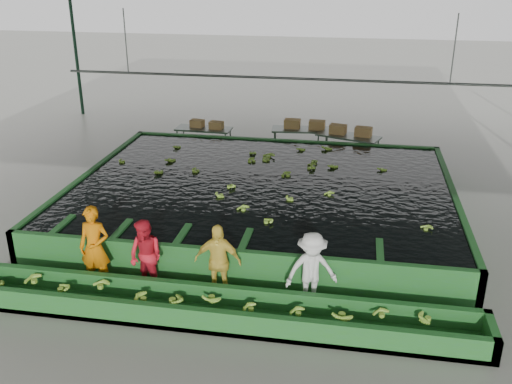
% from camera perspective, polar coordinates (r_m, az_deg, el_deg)
% --- Properties ---
extents(ground, '(80.00, 80.00, 0.00)m').
position_cam_1_polar(ground, '(14.21, -0.36, -4.49)').
color(ground, gray).
rests_on(ground, ground).
extents(shed_roof, '(20.00, 22.00, 0.04)m').
position_cam_1_polar(shed_roof, '(12.78, -0.41, 15.99)').
color(shed_roof, gray).
rests_on(shed_roof, shed_posts).
extents(shed_posts, '(20.00, 22.00, 5.00)m').
position_cam_1_polar(shed_posts, '(13.28, -0.38, 5.20)').
color(shed_posts, black).
rests_on(shed_posts, ground).
extents(flotation_tank, '(10.00, 8.00, 0.90)m').
position_cam_1_polar(flotation_tank, '(15.37, 0.66, -0.51)').
color(flotation_tank, '#205D23').
rests_on(flotation_tank, ground).
extents(tank_water, '(9.70, 7.70, 0.00)m').
position_cam_1_polar(tank_water, '(15.22, 0.66, 0.88)').
color(tank_water, black).
rests_on(tank_water, flotation_tank).
extents(sorting_trough, '(10.00, 1.00, 0.50)m').
position_cam_1_polar(sorting_trough, '(11.04, -3.83, -11.59)').
color(sorting_trough, '#205D23').
rests_on(sorting_trough, ground).
extents(cableway_rail, '(0.08, 0.08, 14.00)m').
position_cam_1_polar(cableway_rail, '(17.96, 2.58, 11.31)').
color(cableway_rail, '#59605B').
rests_on(cableway_rail, shed_roof).
extents(rail_hanger_left, '(0.04, 0.04, 2.00)m').
position_cam_1_polar(rail_hanger_left, '(19.11, -12.89, 14.49)').
color(rail_hanger_left, '#59605B').
rests_on(rail_hanger_left, shed_roof).
extents(rail_hanger_right, '(0.04, 0.04, 2.00)m').
position_cam_1_polar(rail_hanger_right, '(17.85, 19.21, 13.34)').
color(rail_hanger_right, '#59605B').
rests_on(rail_hanger_right, shed_roof).
extents(worker_a, '(0.66, 0.44, 1.79)m').
position_cam_1_polar(worker_a, '(12.25, -15.83, -5.34)').
color(worker_a, '#CE6B06').
rests_on(worker_a, ground).
extents(worker_b, '(0.93, 0.84, 1.57)m').
position_cam_1_polar(worker_b, '(11.88, -10.95, -6.34)').
color(worker_b, red).
rests_on(worker_b, ground).
extents(worker_c, '(0.96, 0.42, 1.62)m').
position_cam_1_polar(worker_c, '(11.45, -3.85, -6.97)').
color(worker_c, yellow).
rests_on(worker_c, ground).
extents(worker_d, '(1.18, 0.92, 1.60)m').
position_cam_1_polar(worker_d, '(11.20, 5.57, -7.83)').
color(worker_d, silver).
rests_on(worker_d, ground).
extents(packing_table_left, '(1.97, 0.85, 0.89)m').
position_cam_1_polar(packing_table_left, '(20.43, -5.21, 5.20)').
color(packing_table_left, '#59605B').
rests_on(packing_table_left, ground).
extents(packing_table_mid, '(2.08, 1.00, 0.92)m').
position_cam_1_polar(packing_table_mid, '(20.22, 4.48, 5.09)').
color(packing_table_mid, '#59605B').
rests_on(packing_table_mid, ground).
extents(packing_table_right, '(2.23, 1.48, 0.94)m').
position_cam_1_polar(packing_table_right, '(19.55, 9.14, 4.30)').
color(packing_table_right, '#59605B').
rests_on(packing_table_right, ground).
extents(box_stack_left, '(1.23, 0.52, 0.26)m').
position_cam_1_polar(box_stack_left, '(20.33, -4.94, 6.42)').
color(box_stack_left, olive).
rests_on(box_stack_left, packing_table_left).
extents(box_stack_mid, '(1.43, 0.44, 0.30)m').
position_cam_1_polar(box_stack_mid, '(20.12, 4.86, 6.35)').
color(box_stack_mid, olive).
rests_on(box_stack_mid, packing_table_mid).
extents(box_stack_right, '(1.45, 0.66, 0.30)m').
position_cam_1_polar(box_stack_right, '(19.47, 9.41, 5.67)').
color(box_stack_right, olive).
rests_on(box_stack_right, packing_table_right).
extents(floating_bananas, '(8.42, 5.74, 0.11)m').
position_cam_1_polar(floating_bananas, '(15.96, 1.14, 1.90)').
color(floating_bananas, '#7DB031').
rests_on(floating_bananas, tank_water).
extents(trough_bananas, '(8.44, 0.56, 0.11)m').
position_cam_1_polar(trough_bananas, '(10.96, -3.85, -10.93)').
color(trough_bananas, '#7DB031').
rests_on(trough_bananas, sorting_trough).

